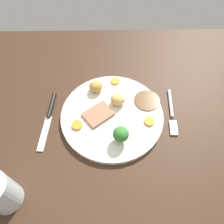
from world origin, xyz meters
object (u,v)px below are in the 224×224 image
carrot_coin_front (77,125)px  knife (49,115)px  dinner_plate (112,115)px  meat_slice_main (98,114)px  roast_potato_right (118,99)px  fork (172,113)px  carrot_coin_back (115,81)px  roast_potato_left (96,86)px  broccoli_floret (121,134)px  carrot_coin_side (149,122)px

carrot_coin_front → knife: 9.43cm
dinner_plate → meat_slice_main: bearing=3.6°
roast_potato_right → fork: 15.79cm
meat_slice_main → roast_potato_right: size_ratio=1.83×
dinner_plate → roast_potato_right: (-1.72, -3.82, 2.37)cm
meat_slice_main → carrot_coin_back: bearing=-112.4°
carrot_coin_back → roast_potato_left: bearing=28.5°
dinner_plate → knife: dinner_plate is taller
dinner_plate → roast_potato_left: roast_potato_left is taller
dinner_plate → broccoli_floret: size_ratio=5.73×
carrot_coin_back → broccoli_floret: broccoli_floret is taller
carrot_coin_front → broccoli_floret: size_ratio=0.57×
carrot_coin_side → broccoli_floret: size_ratio=0.58×
roast_potato_left → fork: 23.14cm
meat_slice_main → roast_potato_right: bearing=-143.6°
meat_slice_main → fork: bearing=-177.2°
roast_potato_left → knife: size_ratio=0.21×
roast_potato_left → roast_potato_right: (-6.30, 4.96, 0.10)cm
dinner_plate → carrot_coin_back: size_ratio=10.24×
dinner_plate → knife: bearing=-1.9°
carrot_coin_back → fork: 19.33cm
fork → knife: knife is taller
carrot_coin_back → broccoli_floret: bearing=92.4°
roast_potato_right → broccoli_floret: 11.76cm
roast_potato_right → carrot_coin_back: roast_potato_right is taller
roast_potato_left → meat_slice_main: bearing=95.0°
carrot_coin_front → broccoli_floret: (-11.39, 4.31, 2.51)cm
carrot_coin_back → broccoli_floret: size_ratio=0.56×
roast_potato_right → fork: (-15.26, 3.03, -2.68)cm
meat_slice_main → dinner_plate: bearing=-176.4°
dinner_plate → fork: 17.00cm
carrot_coin_front → knife: bearing=-26.4°
roast_potato_left → roast_potato_right: size_ratio=0.95×
meat_slice_main → roast_potato_right: (-5.51, -4.06, 1.27)cm
carrot_coin_back → carrot_coin_side: (-8.81, 14.84, 0.05)cm
meat_slice_main → knife: 14.01cm
roast_potato_left → broccoli_floret: broccoli_floret is taller
carrot_coin_front → roast_potato_left: bearing=-111.1°
carrot_coin_side → carrot_coin_front: bearing=1.9°
roast_potato_left → roast_potato_right: bearing=141.8°
meat_slice_main → roast_potato_left: bearing=-85.0°
broccoli_floret → meat_slice_main: bearing=-52.6°
dinner_plate → carrot_coin_side: 10.50cm
dinner_plate → meat_slice_main: meat_slice_main is taller
roast_potato_right → broccoli_floret: (-0.33, 11.70, 1.18)cm
roast_potato_left → carrot_coin_side: size_ratio=1.37×
roast_potato_left → carrot_coin_side: bearing=141.3°
roast_potato_left → broccoli_floret: (-6.63, 16.66, 1.29)cm
knife → roast_potato_right: bearing=104.1°
broccoli_floret → carrot_coin_side: bearing=-148.1°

